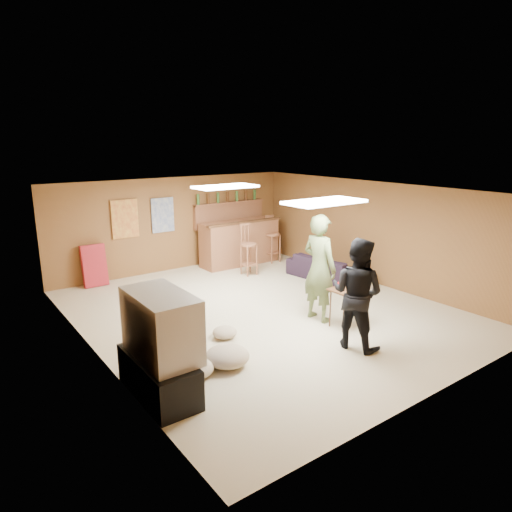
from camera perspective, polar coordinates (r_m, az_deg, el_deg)
ground at (r=8.43m, az=0.81°, el=-6.87°), size 7.00×7.00×0.00m
ceiling at (r=7.90m, az=0.87°, el=8.17°), size 6.00×7.00×0.02m
wall_back at (r=11.03m, az=-10.20°, el=3.96°), size 6.00×0.02×2.20m
wall_front at (r=5.82m, az=22.18°, el=-6.39°), size 6.00×0.02×2.20m
wall_left at (r=6.79m, az=-19.86°, el=-3.25°), size 0.02×7.00×2.20m
wall_right at (r=10.14m, az=14.52°, el=2.81°), size 0.02×7.00×2.20m
tv_stand at (r=5.89m, az=-12.07°, el=-14.44°), size 0.55×1.30×0.50m
dvd_box at (r=6.01m, az=-10.05°, el=-14.77°), size 0.35×0.50×0.08m
tv_body at (r=5.63m, az=-11.77°, el=-8.46°), size 0.60×1.10×0.80m
tv_screen at (r=5.75m, az=-8.94°, el=-7.82°), size 0.02×0.95×0.65m
bar_counter at (r=11.40m, az=-2.07°, el=1.70°), size 2.00×0.60×1.10m
bar_lip at (r=11.09m, az=-1.37°, el=4.24°), size 2.10×0.12×0.05m
bar_shelf at (r=11.61m, az=-3.37°, el=6.67°), size 2.00×0.18×0.05m
bar_backing at (r=11.67m, az=-3.40°, el=5.22°), size 2.00×0.14×0.60m
poster_left at (r=10.49m, az=-16.06°, el=4.47°), size 0.60×0.03×0.85m
poster_right at (r=10.82m, az=-11.59°, el=5.04°), size 0.55×0.03×0.80m
folding_chair_stack at (r=10.29m, az=-19.57°, el=-1.13°), size 0.50×0.26×0.91m
ceiling_panel_front at (r=6.77m, az=8.58°, el=6.71°), size 1.20×0.60×0.04m
ceiling_panel_back at (r=8.88m, az=-3.85°, el=8.64°), size 1.20×0.60×0.04m
person_olive at (r=7.84m, az=7.94°, el=-1.49°), size 0.50×0.71×1.86m
person_black at (r=6.93m, az=12.50°, el=-4.59°), size 0.83×0.96×1.69m
sofa at (r=10.34m, az=8.72°, el=-1.46°), size 0.93×1.87×0.52m
tray_table at (r=7.78m, az=11.10°, el=-6.37°), size 0.52×0.41×0.67m
cup_red_near at (r=7.63m, az=10.37°, el=-3.68°), size 0.09×0.09×0.11m
cup_red_far at (r=7.67m, az=12.27°, el=-3.65°), size 0.09×0.09×0.11m
cup_blue at (r=7.81m, az=11.41°, el=-3.32°), size 0.08×0.08×0.10m
bar_stool_left at (r=10.46m, az=-0.90°, el=0.85°), size 0.46×0.46×1.21m
bar_stool_right at (r=11.58m, az=2.12°, el=2.13°), size 0.50×0.50×1.19m
cushion_near_tv at (r=6.49m, az=-3.60°, el=-12.38°), size 0.82×0.82×0.28m
cushion_mid at (r=7.35m, az=-3.94°, el=-9.48°), size 0.49×0.49×0.18m
cushion_far at (r=6.27m, az=-7.70°, el=-13.76°), size 0.55×0.55×0.23m
bottle_row at (r=11.54m, az=-3.58°, el=7.40°), size 1.76×0.08×0.26m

